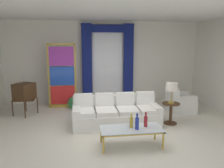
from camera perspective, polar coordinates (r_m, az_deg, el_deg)
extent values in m
plane|color=silver|center=(6.19, 1.07, -11.12)|extent=(16.00, 16.00, 0.00)
cube|color=white|center=(8.83, -2.11, 5.41)|extent=(8.00, 0.12, 3.00)
cube|color=white|center=(6.59, 0.00, 16.92)|extent=(8.00, 7.60, 0.04)
cube|color=white|center=(8.76, -1.09, 5.70)|extent=(1.10, 0.02, 2.50)
cylinder|color=gold|center=(8.67, -1.05, 14.32)|extent=(2.00, 0.04, 0.04)
cube|color=navy|center=(8.60, -6.13, 5.55)|extent=(0.36, 0.12, 2.70)
cube|color=navy|center=(8.79, 4.00, 5.70)|extent=(0.36, 0.12, 2.70)
cube|color=navy|center=(8.64, -1.03, 13.40)|extent=(1.80, 0.10, 0.28)
cube|color=white|center=(6.43, 1.06, -8.50)|extent=(2.32, 0.90, 0.38)
cube|color=white|center=(6.71, 0.55, -5.87)|extent=(2.32, 0.20, 0.78)
cube|color=white|center=(6.65, 10.27, -7.20)|extent=(0.20, 0.86, 0.56)
cube|color=white|center=(6.32, -8.65, -8.09)|extent=(0.20, 0.86, 0.56)
cube|color=white|center=(6.50, 8.78, -6.10)|extent=(0.53, 0.74, 0.12)
cube|color=white|center=(6.73, 8.04, -3.55)|extent=(0.51, 0.14, 0.40)
cube|color=white|center=(6.36, 3.74, -6.38)|extent=(0.53, 0.74, 0.12)
cube|color=white|center=(6.60, 3.18, -3.75)|extent=(0.51, 0.14, 0.40)
cube|color=white|center=(6.26, -1.49, -6.61)|extent=(0.53, 0.74, 0.12)
cube|color=white|center=(6.51, -1.84, -3.94)|extent=(0.51, 0.14, 0.40)
cube|color=white|center=(6.23, -6.84, -6.79)|extent=(0.53, 0.74, 0.12)
cube|color=white|center=(6.47, -6.96, -4.09)|extent=(0.51, 0.14, 0.40)
cube|color=silver|center=(5.19, 4.69, -10.79)|extent=(1.35, 0.62, 0.02)
cube|color=gold|center=(5.46, 4.01, -9.91)|extent=(1.35, 0.04, 0.03)
cube|color=gold|center=(4.94, 5.45, -12.19)|extent=(1.35, 0.04, 0.03)
cube|color=gold|center=(5.10, -2.66, -11.41)|extent=(0.04, 0.62, 0.03)
cube|color=gold|center=(5.38, 11.64, -10.44)|extent=(0.04, 0.62, 0.03)
cylinder|color=gold|center=(5.42, -2.71, -12.21)|extent=(0.04, 0.04, 0.38)
cylinder|color=gold|center=(5.68, 10.45, -11.32)|extent=(0.04, 0.04, 0.38)
cylinder|color=gold|center=(4.94, -2.09, -14.59)|extent=(0.04, 0.04, 0.38)
cylinder|color=gold|center=(5.21, 12.37, -13.43)|extent=(0.04, 0.04, 0.38)
cylinder|color=gold|center=(5.19, 4.72, -9.33)|extent=(0.07, 0.07, 0.23)
cylinder|color=gold|center=(5.15, 4.75, -7.83)|extent=(0.03, 0.03, 0.06)
sphere|color=gold|center=(5.13, 4.76, -7.32)|extent=(0.04, 0.04, 0.04)
cylinder|color=maroon|center=(5.28, 8.21, -9.05)|extent=(0.08, 0.08, 0.23)
cylinder|color=maroon|center=(5.23, 8.25, -7.55)|extent=(0.04, 0.04, 0.06)
sphere|color=maroon|center=(5.22, 8.26, -7.03)|extent=(0.05, 0.05, 0.05)
cylinder|color=navy|center=(5.10, 6.12, -9.56)|extent=(0.08, 0.08, 0.26)
cylinder|color=navy|center=(5.05, 6.15, -7.88)|extent=(0.04, 0.04, 0.06)
sphere|color=navy|center=(5.03, 6.16, -7.34)|extent=(0.05, 0.05, 0.05)
cube|color=#472D19|center=(7.75, -20.50, -3.47)|extent=(0.62, 0.54, 0.03)
cylinder|color=#472D19|center=(7.79, -23.09, -5.49)|extent=(0.04, 0.04, 0.50)
cylinder|color=#472D19|center=(8.17, -20.28, -4.57)|extent=(0.04, 0.04, 0.50)
cylinder|color=#472D19|center=(7.46, -20.49, -6.00)|extent=(0.04, 0.04, 0.50)
cylinder|color=#472D19|center=(7.86, -17.71, -5.00)|extent=(0.04, 0.04, 0.50)
cube|color=#472D19|center=(7.70, -20.62, -1.63)|extent=(0.70, 0.73, 0.48)
cube|color=black|center=(7.85, -21.88, -1.33)|extent=(0.21, 0.34, 0.30)
cylinder|color=gold|center=(7.84, -22.20, -2.79)|extent=(0.03, 0.04, 0.04)
cylinder|color=gold|center=(7.95, -21.39, -2.55)|extent=(0.03, 0.04, 0.04)
cylinder|color=silver|center=(7.63, -20.82, 1.46)|extent=(0.07, 0.12, 0.34)
cylinder|color=silver|center=(7.63, -20.82, 1.46)|extent=(0.07, 0.12, 0.34)
cube|color=white|center=(8.03, 16.47, -4.97)|extent=(0.84, 0.84, 0.40)
cube|color=white|center=(7.97, 16.56, -3.24)|extent=(0.72, 0.72, 0.10)
cube|color=white|center=(7.87, 14.38, -3.68)|extent=(0.24, 0.81, 0.80)
cube|color=white|center=(8.29, 15.68, -3.80)|extent=(0.74, 0.21, 0.58)
cube|color=white|center=(7.72, 17.39, -4.95)|extent=(0.74, 0.21, 0.58)
cube|color=gold|center=(8.20, -15.20, 1.83)|extent=(0.05, 0.05, 2.20)
cube|color=gold|center=(8.13, -8.90, 2.01)|extent=(0.05, 0.05, 2.20)
cube|color=gold|center=(8.07, -12.36, 9.46)|extent=(0.90, 0.05, 0.06)
cube|color=gold|center=(8.37, -11.79, -5.20)|extent=(0.90, 0.05, 0.10)
cube|color=red|center=(8.28, -11.89, -2.64)|extent=(0.82, 0.02, 0.64)
cube|color=#1E47B7|center=(8.15, -12.06, 1.93)|extent=(0.82, 0.02, 0.64)
cube|color=purple|center=(8.08, -12.24, 6.60)|extent=(0.82, 0.02, 0.64)
cylinder|color=beige|center=(8.14, -9.13, -5.70)|extent=(0.16, 0.16, 0.06)
ellipsoid|color=#1B3599|center=(8.11, -9.16, -4.95)|extent=(0.18, 0.32, 0.20)
sphere|color=#1B3599|center=(8.22, -9.16, -3.95)|extent=(0.09, 0.09, 0.09)
cone|color=gold|center=(8.28, -9.16, -3.85)|extent=(0.02, 0.04, 0.02)
cone|color=#2C7E43|center=(7.91, -9.19, -4.60)|extent=(0.44, 0.40, 0.50)
cylinder|color=#472D19|center=(6.66, 14.22, -4.64)|extent=(0.48, 0.48, 0.03)
cylinder|color=#472D19|center=(6.74, 14.11, -7.03)|extent=(0.08, 0.08, 0.55)
cylinder|color=#472D19|center=(6.83, 14.00, -9.23)|extent=(0.36, 0.36, 0.03)
cylinder|color=#B29338|center=(6.65, 14.23, -4.35)|extent=(0.18, 0.18, 0.04)
cylinder|color=#B29338|center=(6.60, 14.31, -2.67)|extent=(0.03, 0.03, 0.36)
cylinder|color=silver|center=(6.55, 14.40, -0.63)|extent=(0.32, 0.32, 0.22)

